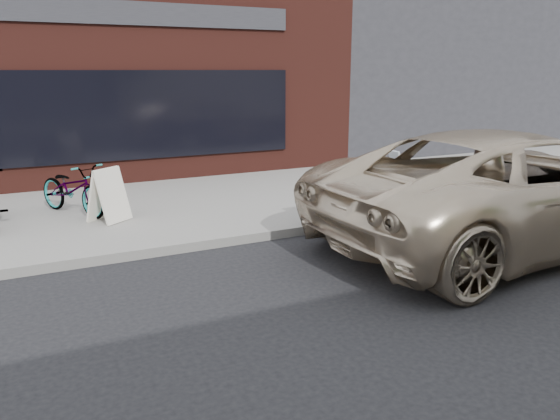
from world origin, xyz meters
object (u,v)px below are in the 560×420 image
object	(u,v)px
sandwich_sign	(108,195)
minivan	(511,189)
motorcycle	(359,197)
bicycle_front	(73,189)

from	to	relation	value
sandwich_sign	minivan	bearing A→B (deg)	-69.50
motorcycle	sandwich_sign	size ratio (longest dim) A/B	2.30
bicycle_front	sandwich_sign	xyz separation A→B (m)	(0.49, -0.74, -0.01)
motorcycle	sandwich_sign	xyz separation A→B (m)	(-3.87, 1.97, 0.03)
motorcycle	bicycle_front	bearing A→B (deg)	149.08
motorcycle	minivan	bearing A→B (deg)	-45.69
sandwich_sign	bicycle_front	bearing A→B (deg)	88.12
motorcycle	sandwich_sign	bearing A→B (deg)	153.94
motorcycle	sandwich_sign	world-z (taller)	motorcycle
minivan	bicycle_front	bearing A→B (deg)	51.89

